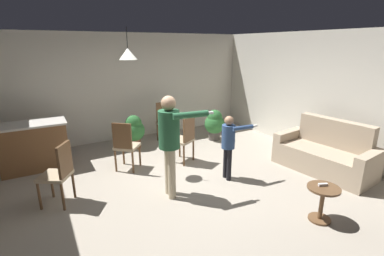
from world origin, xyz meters
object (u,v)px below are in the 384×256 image
spare_remote_on_table (323,185)px  couch_floral (325,154)px  side_table_by_couch (322,200)px  dining_chair_by_counter (165,120)px  potted_plant_corner (134,130)px  dining_chair_near_wall (184,138)px  person_child (229,141)px  person_adult (170,136)px  dining_chair_centre_back (125,144)px  kitchen_counter (34,146)px  potted_plant_by_wall (215,123)px  dining_chair_spare (59,172)px

spare_remote_on_table → couch_floral: bearing=34.1°
side_table_by_couch → dining_chair_by_counter: (-0.48, 4.23, 0.22)m
couch_floral → potted_plant_corner: size_ratio=2.35×
dining_chair_near_wall → potted_plant_corner: bearing=87.4°
person_child → dining_chair_by_counter: bearing=-171.9°
side_table_by_couch → couch_floral: bearing=34.6°
side_table_by_couch → person_adult: size_ratio=0.31×
person_child → spare_remote_on_table: (0.39, -1.66, -0.21)m
dining_chair_by_counter → potted_plant_corner: 0.87m
dining_chair_by_counter → dining_chair_centre_back: 1.88m
kitchen_counter → dining_chair_centre_back: dining_chair_centre_back is taller
potted_plant_by_wall → dining_chair_centre_back: bearing=-164.8°
dining_chair_by_counter → dining_chair_near_wall: bearing=83.1°
person_adult → potted_plant_corner: (0.20, 2.48, -0.60)m
dining_chair_near_wall → dining_chair_by_counter: bearing=53.8°
person_adult → potted_plant_by_wall: person_adult is taller
couch_floral → side_table_by_couch: (-1.52, -1.05, -0.00)m
dining_chair_centre_back → dining_chair_near_wall: bearing=30.8°
side_table_by_couch → potted_plant_corner: (-1.35, 4.15, 0.12)m
dining_chair_by_counter → dining_chair_near_wall: size_ratio=1.00×
person_adult → dining_chair_centre_back: person_adult is taller
dining_chair_spare → person_adult: bearing=-78.9°
side_table_by_couch → spare_remote_on_table: spare_remote_on_table is taller
kitchen_counter → dining_chair_centre_back: (1.56, -0.97, 0.07)m
kitchen_counter → side_table_by_couch: 5.26m
dining_chair_centre_back → spare_remote_on_table: bearing=-16.0°
dining_chair_by_counter → dining_chair_spare: bearing=38.1°
dining_chair_spare → dining_chair_near_wall: bearing=-46.5°
dining_chair_centre_back → potted_plant_corner: 1.29m
couch_floral → spare_remote_on_table: bearing=117.5°
person_child → dining_chair_spare: person_child is taller
kitchen_counter → dining_chair_by_counter: (2.97, 0.27, 0.07)m
dining_chair_near_wall → dining_chair_centre_back: (-1.19, 0.22, 0.00)m
kitchen_counter → dining_chair_centre_back: bearing=-32.0°
person_adult → dining_chair_centre_back: bearing=-158.0°
dining_chair_near_wall → person_child: bearing=-100.2°
dining_chair_by_counter → dining_chair_spare: same height
couch_floral → person_adult: person_adult is taller
side_table_by_couch → kitchen_counter: bearing=131.0°
dining_chair_near_wall → dining_chair_centre_back: 1.21m
kitchen_counter → spare_remote_on_table: (3.47, -3.93, 0.06)m
person_adult → spare_remote_on_table: size_ratio=12.88×
person_child → spare_remote_on_table: bearing=18.7°
spare_remote_on_table → side_table_by_couch: bearing=-121.5°
potted_plant_corner → side_table_by_couch: bearing=-72.0°
couch_floral → spare_remote_on_table: size_ratio=14.51×
side_table_by_couch → dining_chair_spare: bearing=144.0°
dining_chair_by_counter → person_child: bearing=94.3°
side_table_by_couch → dining_chair_by_counter: bearing=96.5°
person_adult → spare_remote_on_table: person_adult is taller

